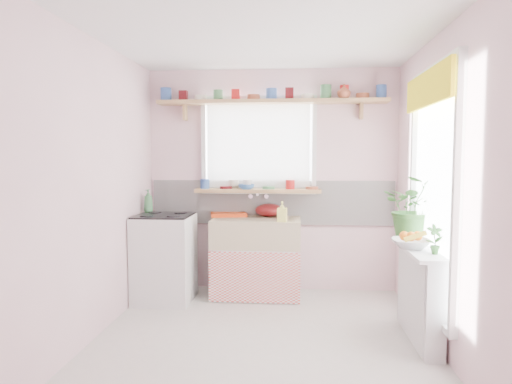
{
  "coord_description": "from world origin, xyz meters",
  "views": [
    {
      "loc": [
        0.27,
        -3.58,
        1.52
      ],
      "look_at": [
        -0.09,
        0.55,
        1.2
      ],
      "focal_mm": 32.0,
      "sensor_mm": 36.0,
      "label": 1
    }
  ],
  "objects": [
    {
      "name": "room",
      "position": [
        0.66,
        0.86,
        1.37
      ],
      "size": [
        3.2,
        3.2,
        3.2
      ],
      "color": "beige",
      "rests_on": "ground"
    },
    {
      "name": "sink_unit",
      "position": [
        -0.15,
        1.29,
        0.43
      ],
      "size": [
        0.95,
        0.65,
        1.11
      ],
      "color": "white",
      "rests_on": "ground"
    },
    {
      "name": "cooker",
      "position": [
        -1.1,
        1.05,
        0.46
      ],
      "size": [
        0.58,
        0.58,
        0.93
      ],
      "color": "white",
      "rests_on": "ground"
    },
    {
      "name": "radiator_ledge",
      "position": [
        1.3,
        0.2,
        0.4
      ],
      "size": [
        0.22,
        0.95,
        0.78
      ],
      "color": "white",
      "rests_on": "ground"
    },
    {
      "name": "windowsill",
      "position": [
        -0.15,
        1.48,
        1.14
      ],
      "size": [
        1.4,
        0.22,
        0.04
      ],
      "primitive_type": "cube",
      "color": "tan",
      "rests_on": "room"
    },
    {
      "name": "pine_shelf",
      "position": [
        0.0,
        1.47,
        2.12
      ],
      "size": [
        2.52,
        0.24,
        0.04
      ],
      "primitive_type": "cube",
      "color": "tan",
      "rests_on": "room"
    },
    {
      "name": "shelf_crockery",
      "position": [
        -0.02,
        1.47,
        2.19
      ],
      "size": [
        2.47,
        0.11,
        0.12
      ],
      "color": "#3359A5",
      "rests_on": "pine_shelf"
    },
    {
      "name": "sill_crockery",
      "position": [
        -0.2,
        1.48,
        1.21
      ],
      "size": [
        1.35,
        0.11,
        0.12
      ],
      "color": "#3359A5",
      "rests_on": "windowsill"
    },
    {
      "name": "dish_tray",
      "position": [
        -0.49,
        1.5,
        0.87
      ],
      "size": [
        0.45,
        0.37,
        0.04
      ],
      "primitive_type": "cube",
      "rotation": [
        0.0,
        0.0,
        0.21
      ],
      "color": "#E64614",
      "rests_on": "sink_unit"
    },
    {
      "name": "colander",
      "position": [
        -0.02,
        1.5,
        0.92
      ],
      "size": [
        0.41,
        0.41,
        0.14
      ],
      "primitive_type": "ellipsoid",
      "rotation": [
        0.0,
        0.0,
        0.39
      ],
      "color": "maroon",
      "rests_on": "sink_unit"
    },
    {
      "name": "jade_plant",
      "position": [
        1.33,
        0.6,
        1.06
      ],
      "size": [
        0.62,
        0.57,
        0.58
      ],
      "primitive_type": "imported",
      "rotation": [
        0.0,
        0.0,
        -0.26
      ],
      "color": "#336729",
      "rests_on": "radiator_ledge"
    },
    {
      "name": "fruit_bowl",
      "position": [
        1.21,
        0.18,
        0.81
      ],
      "size": [
        0.34,
        0.34,
        0.08
      ],
      "primitive_type": "imported",
      "rotation": [
        0.0,
        0.0,
        -0.1
      ],
      "color": "silver",
      "rests_on": "radiator_ledge"
    },
    {
      "name": "herb_pot",
      "position": [
        1.33,
        -0.04,
        0.89
      ],
      "size": [
        0.13,
        0.1,
        0.23
      ],
      "primitive_type": "imported",
      "rotation": [
        0.0,
        0.0,
        0.15
      ],
      "color": "#2D6026",
      "rests_on": "radiator_ledge"
    },
    {
      "name": "soap_bottle_sink",
      "position": [
        0.13,
        1.1,
        0.95
      ],
      "size": [
        0.1,
        0.11,
        0.21
      ],
      "primitive_type": "imported",
      "rotation": [
        0.0,
        0.0,
        -0.12
      ],
      "color": "#FFFD71",
      "rests_on": "sink_unit"
    },
    {
      "name": "sill_cup",
      "position": [
        -0.43,
        1.54,
        1.21
      ],
      "size": [
        0.14,
        0.14,
        0.1
      ],
      "primitive_type": "imported",
      "rotation": [
        0.0,
        0.0,
        -0.16
      ],
      "color": "silver",
      "rests_on": "windowsill"
    },
    {
      "name": "sill_bowl",
      "position": [
        -0.27,
        1.42,
        1.19
      ],
      "size": [
        0.22,
        0.22,
        0.06
      ],
      "primitive_type": "imported",
      "rotation": [
        0.0,
        0.0,
        -0.27
      ],
      "color": "#3669B1",
      "rests_on": "windowsill"
    },
    {
      "name": "shelf_vase",
      "position": [
        0.78,
        1.41,
        2.21
      ],
      "size": [
        0.19,
        0.19,
        0.15
      ],
      "primitive_type": "imported",
      "rotation": [
        0.0,
        0.0,
        0.38
      ],
      "color": "#9B4C2F",
      "rests_on": "pine_shelf"
    },
    {
      "name": "cooker_bottle",
      "position": [
        -1.32,
        1.21,
        1.04
      ],
      "size": [
        0.12,
        0.12,
        0.25
      ],
      "primitive_type": "imported",
      "rotation": [
        0.0,
        0.0,
        -0.28
      ],
      "color": "#448850",
      "rests_on": "cooker"
    },
    {
      "name": "fruit",
      "position": [
        1.22,
        0.19,
        0.87
      ],
      "size": [
        0.2,
        0.14,
        0.1
      ],
      "color": "orange",
      "rests_on": "fruit_bowl"
    }
  ]
}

